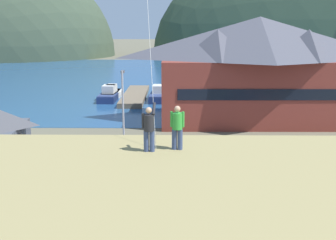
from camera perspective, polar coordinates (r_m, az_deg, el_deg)
name	(u,v)px	position (r m, az deg, el deg)	size (l,w,h in m)	color
ground_plane	(158,208)	(23.11, -1.50, -12.78)	(600.00, 600.00, 0.00)	#66604C
parking_lot_pad	(161,175)	(27.65, -1.11, -8.07)	(40.00, 20.00, 0.10)	gray
bay_water	(169,77)	(81.33, 0.09, 6.41)	(360.00, 84.00, 0.03)	navy
far_hill_west_ridge	(2,56)	(152.58, -23.29, 8.71)	(80.90, 61.90, 69.84)	#3D4C38
harbor_lodge	(258,67)	(43.35, 13.12, 7.67)	(22.10, 10.98, 11.28)	brown
wharf_dock	(135,96)	(57.16, -4.87, 3.60)	(3.20, 15.73, 0.70)	#70604C
moored_boat_wharfside	(110,95)	(56.19, -8.59, 3.71)	(2.51, 7.38, 2.16)	navy
moored_boat_outer_mooring	(159,95)	(55.68, -1.30, 3.77)	(2.70, 7.81, 2.16)	navy
moored_boat_inner_slip	(112,94)	(56.85, -8.21, 3.84)	(2.53, 5.97, 2.16)	silver
parked_car_front_row_silver	(121,152)	(29.49, -7.01, -4.67)	(4.26, 2.16, 1.82)	navy
parked_car_lone_by_shed	(282,154)	(30.05, 16.39, -4.79)	(4.21, 2.08, 1.82)	navy
parked_car_mid_row_far	(201,186)	(23.36, 4.88, -9.65)	(4.27, 2.20, 1.82)	navy
parked_car_corner_spot	(87,182)	(24.34, -11.92, -8.91)	(4.29, 2.22, 1.82)	silver
parked_car_back_row_right	(281,184)	(24.56, 16.34, -8.98)	(4.25, 2.15, 1.82)	#236633
parking_light_pole	(123,105)	(32.12, -6.64, 2.22)	(0.24, 0.78, 6.67)	#ADADB2
person_kite_flyer	(149,127)	(14.72, -2.83, -1.10)	(0.53, 0.65, 1.86)	#384770
person_companion	(177,126)	(14.95, 1.37, -0.92)	(0.55, 0.40, 1.74)	#384770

